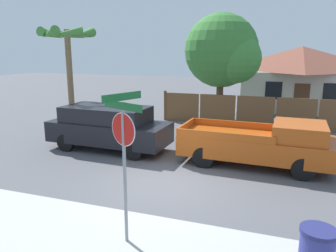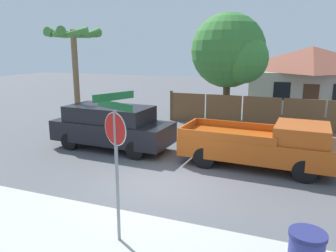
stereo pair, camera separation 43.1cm
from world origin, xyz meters
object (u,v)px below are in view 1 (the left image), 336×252
palm_tree (68,43)px  stop_sign (124,143)px  house (300,76)px  red_suv (109,126)px  oak_tree (224,52)px  orange_pickup (261,143)px

palm_tree → stop_sign: bearing=-49.1°
house → red_suv: house is taller
oak_tree → stop_sign: size_ratio=1.90×
red_suv → orange_pickup: (6.02, -0.01, -0.15)m
house → oak_tree: bearing=-126.2°
house → palm_tree: size_ratio=1.59×
house → oak_tree: size_ratio=1.32×
palm_tree → house: bearing=46.8°
red_suv → orange_pickup: size_ratio=0.95×
oak_tree → stop_sign: bearing=-88.8°
palm_tree → stop_sign: palm_tree is taller
red_suv → stop_sign: (3.63, -5.80, 1.22)m
red_suv → oak_tree: bearing=68.1°
house → oak_tree: oak_tree is taller
oak_tree → orange_pickup: size_ratio=1.15×
palm_tree → stop_sign: size_ratio=1.58×
palm_tree → stop_sign: 10.49m
house → stop_sign: 19.73m
oak_tree → orange_pickup: oak_tree is taller
palm_tree → orange_pickup: bearing=-12.2°
oak_tree → orange_pickup: (2.66, -7.47, -3.05)m
house → orange_pickup: (-1.74, -13.50, -1.39)m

